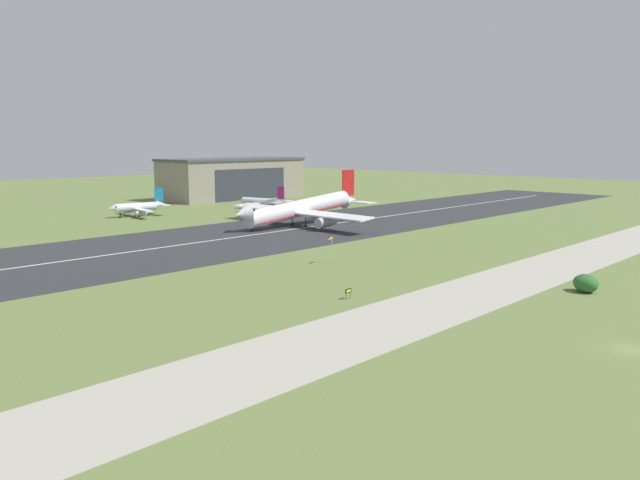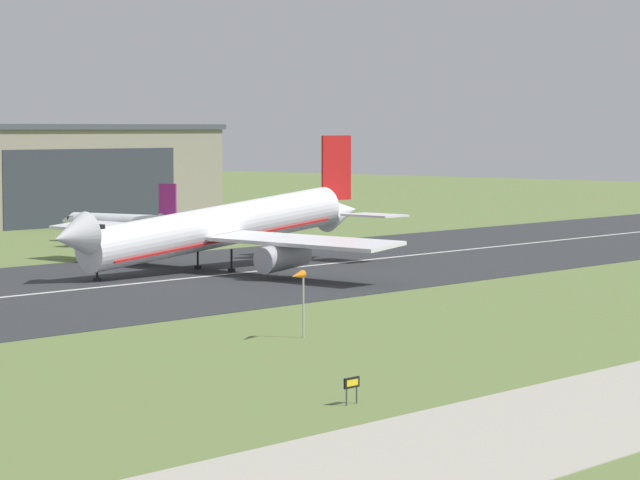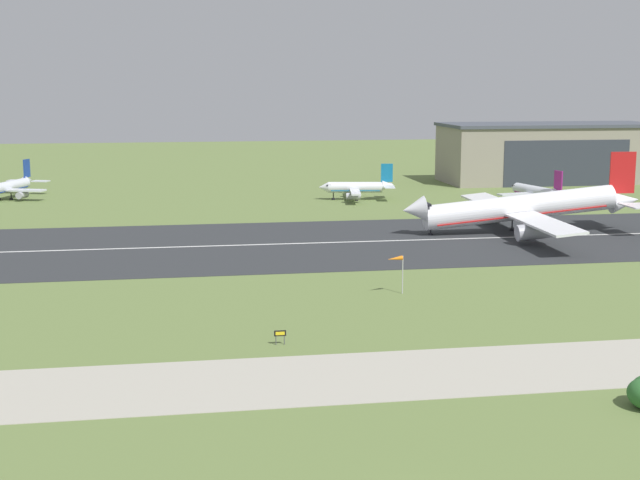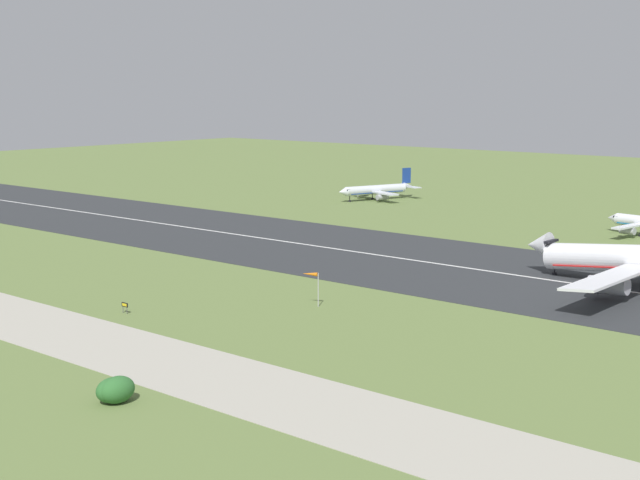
# 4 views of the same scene
# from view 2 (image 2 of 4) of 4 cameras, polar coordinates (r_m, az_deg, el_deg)

# --- Properties ---
(ground_plane) EXTENTS (660.59, 660.59, 0.00)m
(ground_plane) POSITION_cam_2_polar(r_m,az_deg,el_deg) (98.97, -1.88, -5.06)
(ground_plane) COLOR olive
(taxiway_road) EXTENTS (315.44, 14.66, 0.05)m
(taxiway_road) POSITION_cam_2_polar(r_m,az_deg,el_deg) (85.25, 9.38, -6.62)
(taxiway_road) COLOR #A8A393
(taxiway_road) RESTS_ON ground_plane
(hangar_building) EXTENTS (61.09, 24.63, 16.62)m
(hangar_building) POSITION_cam_2_polar(r_m,az_deg,el_deg) (259.88, -10.24, 2.49)
(hangar_building) COLOR gray
(hangar_building) RESTS_ON ground_plane
(airplane_landing) EXTENTS (46.40, 52.34, 15.08)m
(airplane_landing) POSITION_cam_2_polar(r_m,az_deg,el_deg) (170.03, -3.86, 0.44)
(airplane_landing) COLOR white
(airplane_landing) RESTS_ON ground_plane
(airplane_parked_west) EXTENTS (19.18, 21.00, 8.43)m
(airplane_parked_west) POSITION_cam_2_polar(r_m,az_deg,el_deg) (212.35, -7.58, 0.62)
(airplane_parked_west) COLOR silver
(airplane_parked_west) RESTS_ON ground_plane
(windsock_pole) EXTENTS (2.49, 1.43, 5.20)m
(windsock_pole) POSITION_cam_2_polar(r_m,az_deg,el_deg) (114.27, -0.84, -1.46)
(windsock_pole) COLOR #B7B7BC
(windsock_pole) RESTS_ON ground_plane
(runway_sign) EXTENTS (1.30, 0.13, 1.58)m
(runway_sign) POSITION_cam_2_polar(r_m,az_deg,el_deg) (88.03, 1.20, -5.47)
(runway_sign) COLOR #4C4C51
(runway_sign) RESTS_ON ground_plane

